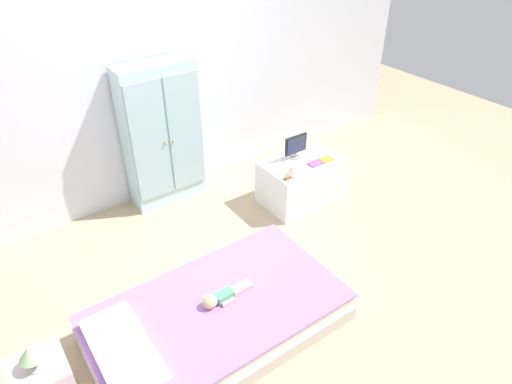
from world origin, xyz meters
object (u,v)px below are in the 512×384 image
at_px(table_lamp, 30,354).
at_px(tv_monitor, 296,146).
at_px(tv_stand, 301,180).
at_px(bed, 218,318).
at_px(doll, 219,298).
at_px(rocking_horse_toy, 290,173).
at_px(book_purple, 315,164).
at_px(book_orange, 326,159).
at_px(wardrobe, 162,135).

relative_size(table_lamp, tv_monitor, 0.71).
bearing_deg(tv_stand, bed, -149.06).
relative_size(bed, doll, 4.42).
relative_size(bed, tv_monitor, 7.06).
bearing_deg(rocking_horse_toy, tv_monitor, 42.78).
height_order(bed, book_purple, book_purple).
relative_size(tv_monitor, book_purple, 1.86).
relative_size(doll, tv_monitor, 1.60).
bearing_deg(tv_stand, doll, -149.10).
height_order(table_lamp, book_orange, table_lamp).
xyz_separation_m(table_lamp, tv_monitor, (2.62, 0.89, 0.09)).
height_order(wardrobe, tv_monitor, wardrobe).
xyz_separation_m(bed, rocking_horse_toy, (1.22, 0.74, 0.37)).
xyz_separation_m(tv_stand, tv_monitor, (-0.02, 0.09, 0.36)).
bearing_deg(table_lamp, bed, -5.24).
bearing_deg(doll, bed, -146.83).
bearing_deg(wardrobe, table_lamp, -134.56).
relative_size(wardrobe, tv_stand, 1.79).
relative_size(bed, book_purple, 13.14).
distance_m(wardrobe, book_orange, 1.57).
xyz_separation_m(doll, book_purple, (1.55, 0.78, 0.17)).
distance_m(doll, tv_monitor, 1.79).
xyz_separation_m(doll, rocking_horse_toy, (1.19, 0.72, 0.21)).
distance_m(doll, book_purple, 1.74).
bearing_deg(tv_monitor, book_purple, -68.19).
relative_size(tv_monitor, book_orange, 1.81).
distance_m(tv_stand, rocking_horse_toy, 0.44).
xyz_separation_m(doll, book_orange, (1.69, 0.78, 0.16)).
xyz_separation_m(doll, wardrobe, (0.44, 1.70, 0.41)).
bearing_deg(table_lamp, tv_stand, 17.02).
bearing_deg(tv_stand, tv_monitor, 104.06).
xyz_separation_m(tv_monitor, book_purple, (0.08, -0.20, -0.13)).
bearing_deg(rocking_horse_toy, wardrobe, 127.78).
relative_size(wardrobe, book_purple, 10.49).
bearing_deg(book_orange, table_lamp, -166.24).
bearing_deg(doll, rocking_horse_toy, 31.15).
bearing_deg(rocking_horse_toy, bed, -148.80).
height_order(table_lamp, book_purple, table_lamp).
xyz_separation_m(book_purple, book_orange, (0.14, 0.00, -0.00)).
bearing_deg(tv_monitor, tv_stand, -75.94).
xyz_separation_m(wardrobe, tv_stand, (1.05, -0.80, -0.47)).
distance_m(doll, table_lamp, 1.17).
height_order(wardrobe, book_orange, wardrobe).
relative_size(bed, rocking_horse_toy, 14.85).
bearing_deg(doll, book_purple, 26.73).
height_order(tv_monitor, book_orange, tv_monitor).
xyz_separation_m(bed, wardrobe, (0.47, 1.71, 0.57)).
bearing_deg(tv_stand, rocking_horse_toy, -150.12).
relative_size(tv_stand, book_purple, 5.85).
relative_size(doll, tv_stand, 0.51).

